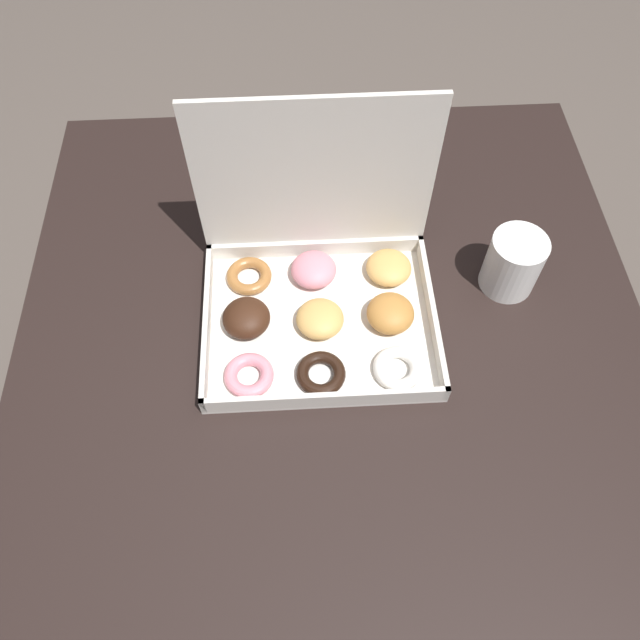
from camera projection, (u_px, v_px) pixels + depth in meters
ground_plane at (328, 475)px, 1.61m from camera, size 8.00×8.00×0.00m
dining_table at (331, 352)px, 1.06m from camera, size 0.98×0.98×0.75m
donut_box at (320, 282)px, 0.94m from camera, size 0.35×0.29×0.31m
coffee_mug at (513, 263)px, 0.97m from camera, size 0.09×0.09×0.10m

